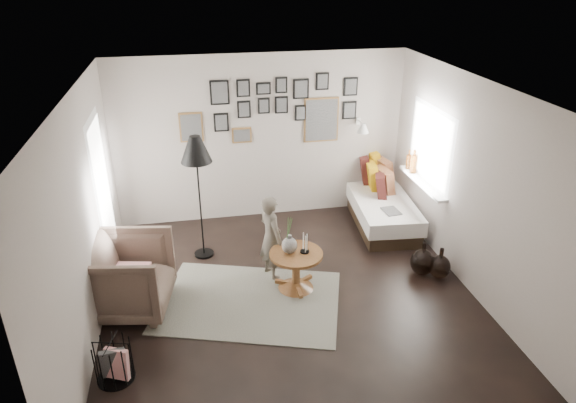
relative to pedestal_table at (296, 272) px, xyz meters
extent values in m
plane|color=black|center=(-0.10, -0.21, -0.24)|extent=(4.80, 4.80, 0.00)
plane|color=#A2978E|center=(-0.10, 2.19, 1.06)|extent=(4.50, 0.00, 4.50)
plane|color=#A2978E|center=(-0.10, -2.61, 1.06)|extent=(4.50, 0.00, 4.50)
plane|color=#A2978E|center=(-2.35, -0.21, 1.06)|extent=(0.00, 4.80, 4.80)
plane|color=#A2978E|center=(2.15, -0.21, 1.06)|extent=(0.00, 4.80, 4.80)
plane|color=white|center=(-0.10, -0.21, 2.36)|extent=(4.80, 4.80, 0.00)
plane|color=white|center=(-2.33, 0.99, 0.81)|extent=(0.00, 2.14, 2.14)
plane|color=white|center=(-2.33, 0.99, 0.81)|extent=(0.00, 1.88, 1.88)
plane|color=white|center=(-2.33, 0.99, 0.81)|extent=(0.00, 1.93, 1.93)
plane|color=white|center=(2.14, 0.99, 1.21)|extent=(0.00, 1.30, 1.30)
plane|color=white|center=(2.14, 0.99, 1.21)|extent=(0.00, 1.14, 1.14)
cube|color=white|center=(2.08, 0.99, 0.64)|extent=(0.15, 1.32, 0.04)
cylinder|color=#8C4C14|center=(2.08, 1.34, 0.80)|extent=(0.10, 0.10, 0.28)
cylinder|color=#8C4C14|center=(2.08, 1.51, 0.77)|extent=(0.08, 0.08, 0.22)
cube|color=brown|center=(-1.15, 2.17, 1.31)|extent=(0.35, 0.03, 0.45)
cube|color=black|center=(-1.15, 2.16, 1.31)|extent=(0.30, 0.01, 0.40)
cube|color=black|center=(-0.70, 2.17, 1.81)|extent=(0.28, 0.03, 0.36)
cube|color=black|center=(-0.70, 2.16, 1.81)|extent=(0.23, 0.01, 0.31)
cube|color=black|center=(-0.70, 2.17, 1.36)|extent=(0.22, 0.03, 0.28)
cube|color=black|center=(-0.70, 2.16, 1.36)|extent=(0.17, 0.01, 0.23)
cube|color=black|center=(-0.35, 2.17, 1.86)|extent=(0.20, 0.03, 0.26)
cube|color=black|center=(-0.35, 2.16, 1.86)|extent=(0.15, 0.01, 0.21)
cube|color=black|center=(-0.35, 2.17, 1.54)|extent=(0.20, 0.03, 0.26)
cube|color=black|center=(-0.35, 2.16, 1.54)|extent=(0.15, 0.01, 0.21)
cube|color=black|center=(-0.05, 2.17, 1.84)|extent=(0.22, 0.03, 0.18)
cube|color=black|center=(-0.05, 2.16, 1.84)|extent=(0.17, 0.01, 0.13)
cube|color=black|center=(-0.05, 2.17, 1.58)|extent=(0.18, 0.03, 0.24)
cube|color=black|center=(-0.05, 2.16, 1.58)|extent=(0.13, 0.01, 0.19)
cube|color=black|center=(0.22, 2.17, 1.88)|extent=(0.18, 0.03, 0.24)
cube|color=black|center=(0.22, 2.16, 1.88)|extent=(0.13, 0.01, 0.19)
cube|color=black|center=(0.22, 2.17, 1.58)|extent=(0.20, 0.03, 0.26)
cube|color=black|center=(0.22, 2.16, 1.58)|extent=(0.15, 0.01, 0.21)
cube|color=black|center=(0.52, 2.17, 1.81)|extent=(0.24, 0.03, 0.30)
cube|color=black|center=(0.52, 2.16, 1.81)|extent=(0.19, 0.01, 0.25)
cube|color=black|center=(0.52, 2.17, 1.44)|extent=(0.18, 0.03, 0.24)
cube|color=black|center=(0.52, 2.16, 1.44)|extent=(0.13, 0.01, 0.19)
cube|color=brown|center=(0.85, 2.17, 1.31)|extent=(0.55, 0.03, 0.70)
cube|color=black|center=(0.85, 2.16, 1.31)|extent=(0.50, 0.01, 0.65)
cube|color=black|center=(0.85, 2.17, 1.91)|extent=(0.20, 0.03, 0.26)
cube|color=black|center=(0.85, 2.16, 1.91)|extent=(0.15, 0.01, 0.21)
cube|color=black|center=(1.30, 2.17, 1.81)|extent=(0.22, 0.03, 0.28)
cube|color=black|center=(1.30, 2.16, 1.81)|extent=(0.17, 0.01, 0.23)
cube|color=black|center=(1.30, 2.17, 1.44)|extent=(0.22, 0.03, 0.28)
cube|color=black|center=(1.30, 2.16, 1.44)|extent=(0.17, 0.01, 0.23)
cube|color=brown|center=(-0.40, 2.17, 1.14)|extent=(0.30, 0.03, 0.24)
cube|color=black|center=(-0.40, 2.16, 1.14)|extent=(0.25, 0.01, 0.19)
cube|color=white|center=(1.45, 2.16, 1.26)|extent=(0.06, 0.04, 0.10)
cylinder|color=white|center=(1.45, 2.04, 1.28)|extent=(0.02, 0.24, 0.02)
cone|color=white|center=(1.45, 1.91, 1.22)|extent=(0.18, 0.18, 0.14)
cube|color=#B9B9A3|center=(-0.62, -0.17, -0.24)|extent=(2.52, 2.11, 0.01)
cone|color=brown|center=(0.00, 0.00, -0.20)|extent=(0.50, 0.50, 0.10)
cylinder|color=brown|center=(0.00, 0.00, 0.02)|extent=(0.11, 0.11, 0.38)
cylinder|color=brown|center=(0.00, 0.00, 0.26)|extent=(0.67, 0.67, 0.04)
ellipsoid|color=black|center=(-0.08, 0.02, 0.39)|extent=(0.19, 0.19, 0.21)
cylinder|color=black|center=(-0.08, 0.02, 0.51)|extent=(0.06, 0.06, 0.04)
cylinder|color=black|center=(0.11, 0.00, 0.29)|extent=(0.11, 0.11, 0.02)
cube|color=black|center=(1.70, 1.56, -0.13)|extent=(0.96, 1.94, 0.22)
cube|color=white|center=(1.70, 1.56, 0.08)|extent=(1.02, 2.01, 0.24)
cube|color=#BD840A|center=(1.72, 2.33, 0.45)|extent=(0.26, 0.56, 0.55)
cube|color=#341210|center=(1.58, 2.24, 0.42)|extent=(0.31, 0.53, 0.49)
cube|color=maroon|center=(1.84, 2.08, 0.41)|extent=(0.31, 0.51, 0.47)
cube|color=#BD840A|center=(1.64, 1.94, 0.40)|extent=(0.28, 0.48, 0.45)
cube|color=maroon|center=(1.80, 1.76, 0.38)|extent=(0.25, 0.44, 0.41)
cube|color=#341210|center=(1.70, 1.61, 0.37)|extent=(0.32, 0.44, 0.39)
cube|color=black|center=(1.65, 1.01, 0.21)|extent=(0.24, 0.31, 0.02)
imported|color=brown|center=(-2.03, -0.01, 0.21)|extent=(1.14, 1.12, 0.90)
cube|color=white|center=(-2.00, 0.04, 0.24)|extent=(0.49, 0.50, 0.18)
cylinder|color=black|center=(-1.11, 1.06, -0.23)|extent=(0.27, 0.27, 0.03)
cylinder|color=black|center=(-1.11, 1.06, 0.54)|extent=(0.02, 0.02, 1.57)
cone|color=black|center=(-1.11, 1.06, 1.35)|extent=(0.41, 0.41, 0.35)
cube|color=black|center=(-2.10, -1.17, -0.04)|extent=(0.25, 0.12, 0.34)
cube|color=white|center=(-2.06, -1.20, -0.04)|extent=(0.26, 0.18, 0.34)
ellipsoid|color=black|center=(1.72, 0.00, -0.06)|extent=(0.32, 0.32, 0.37)
cylinder|color=black|center=(1.72, 0.00, 0.18)|extent=(0.05, 0.05, 0.11)
ellipsoid|color=black|center=(1.90, -0.12, -0.08)|extent=(0.28, 0.28, 0.32)
cylinder|color=black|center=(1.90, -0.12, 0.14)|extent=(0.05, 0.05, 0.11)
imported|color=#564E44|center=(-0.25, 0.37, 0.33)|extent=(0.42, 0.49, 1.15)
camera|label=1|loc=(-1.16, -5.34, 3.57)|focal=32.00mm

